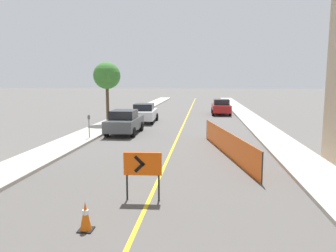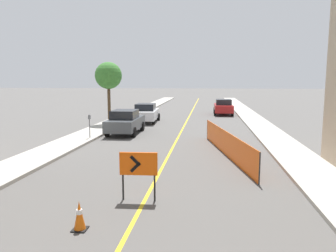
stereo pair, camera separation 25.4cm
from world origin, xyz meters
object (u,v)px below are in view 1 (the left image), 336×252
(traffic_cone_third, at_px, (86,216))
(parking_meter_near_curb, at_px, (89,121))
(arrow_barricade_primary, at_px, (143,166))
(parked_car_curb_mid, at_px, (144,113))
(street_tree_left_near, at_px, (107,76))
(parked_car_curb_far, at_px, (221,107))
(parked_car_curb_near, at_px, (125,122))

(traffic_cone_third, distance_m, parking_meter_near_curb, 12.16)
(arrow_barricade_primary, bearing_deg, parking_meter_near_curb, 115.09)
(traffic_cone_third, relative_size, parked_car_curb_mid, 0.16)
(arrow_barricade_primary, distance_m, street_tree_left_near, 17.11)
(parked_car_curb_far, relative_size, street_tree_left_near, 0.90)
(traffic_cone_third, xyz_separation_m, parked_car_curb_far, (4.55, 27.00, 0.45))
(parked_car_curb_mid, distance_m, parking_meter_near_curb, 8.66)
(parking_meter_near_curb, xyz_separation_m, street_tree_left_near, (-0.78, 6.49, 2.73))
(arrow_barricade_primary, height_order, parking_meter_near_curb, parking_meter_near_curb)
(parked_car_curb_far, distance_m, parking_meter_near_curb, 17.73)
(parked_car_curb_mid, relative_size, parked_car_curb_far, 1.01)
(arrow_barricade_primary, relative_size, street_tree_left_near, 0.30)
(traffic_cone_third, xyz_separation_m, arrow_barricade_primary, (0.98, 2.08, 0.69))
(parked_car_curb_mid, relative_size, parking_meter_near_curb, 3.16)
(traffic_cone_third, distance_m, street_tree_left_near, 18.90)
(parked_car_curb_far, xyz_separation_m, street_tree_left_near, (-9.32, -9.05, 3.05))
(parked_car_curb_far, relative_size, parking_meter_near_curb, 3.12)
(parking_meter_near_curb, bearing_deg, parked_car_curb_near, 57.68)
(parked_car_curb_near, bearing_deg, parked_car_curb_mid, 87.40)
(parking_meter_near_curb, bearing_deg, parked_car_curb_far, 61.22)
(parked_car_curb_mid, xyz_separation_m, parked_car_curb_far, (6.74, 7.07, 0.00))
(parked_car_curb_far, bearing_deg, street_tree_left_near, -136.46)
(arrow_barricade_primary, height_order, parked_car_curb_near, parked_car_curb_near)
(parked_car_curb_mid, bearing_deg, traffic_cone_third, -86.50)
(traffic_cone_third, bearing_deg, parked_car_curb_mid, 96.29)
(parked_car_curb_near, xyz_separation_m, parking_meter_near_curb, (-1.55, -2.45, 0.31))
(street_tree_left_near, bearing_deg, parked_car_curb_far, 44.16)
(parking_meter_near_curb, height_order, street_tree_left_near, street_tree_left_near)
(arrow_barricade_primary, bearing_deg, parked_car_curb_mid, 97.26)
(arrow_barricade_primary, xyz_separation_m, street_tree_left_near, (-5.75, 15.87, 2.81))
(traffic_cone_third, height_order, arrow_barricade_primary, arrow_barricade_primary)
(parked_car_curb_mid, xyz_separation_m, street_tree_left_near, (-2.57, -1.97, 3.05))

